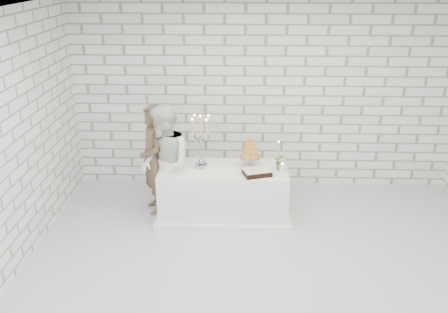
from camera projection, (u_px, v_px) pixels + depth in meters
ground at (269, 269)px, 5.91m from camera, size 6.00×5.00×0.01m
ceiling at (279, 11)px, 4.80m from camera, size 6.00×5.00×0.01m
wall_back at (264, 95)px, 7.67m from camera, size 6.00×0.01×3.00m
wall_front at (298, 300)px, 3.03m from camera, size 6.00×0.01×3.00m
wall_left at (4, 150)px, 5.45m from camera, size 0.01×5.00×3.00m
cake_table at (224, 192)px, 7.01m from camera, size 1.80×0.80×0.75m
groom at (154, 159)px, 7.03m from camera, size 0.59×0.70×1.62m
bride at (165, 164)px, 6.78m from camera, size 0.93×1.01×1.69m
candelabra at (201, 142)px, 6.77m from camera, size 0.33×0.33×0.77m
croquembouche at (250, 151)px, 6.86m from camera, size 0.30×0.30×0.45m
chocolate_cake at (257, 172)px, 6.64m from camera, size 0.42×0.36×0.08m
pillar_candle at (282, 168)px, 6.74m from camera, size 0.09×0.09×0.12m
extra_taper at (278, 153)px, 6.99m from camera, size 0.06×0.06×0.32m
flowers at (282, 162)px, 6.78m from camera, size 0.26×0.23×0.24m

